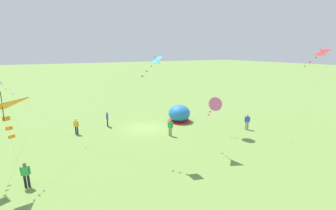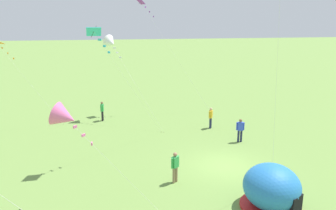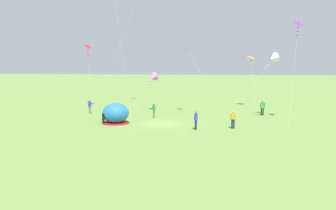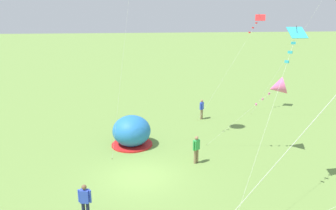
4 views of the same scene
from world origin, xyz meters
name	(u,v)px [view 3 (image 3 of 4)]	position (x,y,z in m)	size (l,w,h in m)	color
ground_plane	(161,124)	(0.00, 0.00, 0.00)	(300.00, 300.00, 0.00)	olive
popup_tent	(116,114)	(-4.68, -0.32, 1.00)	(2.81, 2.81, 2.10)	#2672BF
person_near_tent	(196,119)	(3.66, -2.60, 0.96)	(0.32, 0.58, 1.72)	#1E2347
person_watching_sky	(90,106)	(-9.76, 5.84, 0.96)	(0.50, 0.42, 1.72)	#8C7251
person_far_back	(154,110)	(-1.30, 3.45, 0.96)	(0.42, 0.49, 1.72)	#8C7251
person_center_field	(262,107)	(11.17, 6.92, 0.96)	(0.58, 0.31, 1.72)	black
person_with_toddler	(233,118)	(7.14, -1.62, 0.96)	(0.51, 0.41, 1.72)	#1E2347
kite_pink	(153,78)	(-2.34, 8.77, 4.32)	(2.36, 4.77, 5.00)	silver
kite_white	(273,58)	(11.99, 5.88, 6.72)	(5.99, 4.35, 7.39)	silver
kite_orange	(251,59)	(10.58, 14.49, 6.78)	(1.38, 5.16, 7.41)	silver
kite_red	(88,49)	(-11.78, 11.21, 8.16)	(2.99, 6.57, 8.81)	silver
kite_cyan	(188,51)	(2.23, 7.10, 7.59)	(5.32, 5.21, 8.23)	silver
kite_green	(133,8)	(-6.64, 16.41, 14.36)	(4.56, 6.54, 15.42)	silver
kite_purple	(298,28)	(13.72, 2.62, 9.74)	(2.47, 6.73, 10.47)	silver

